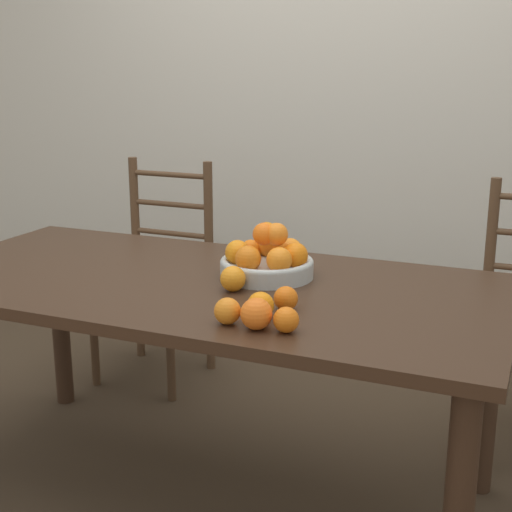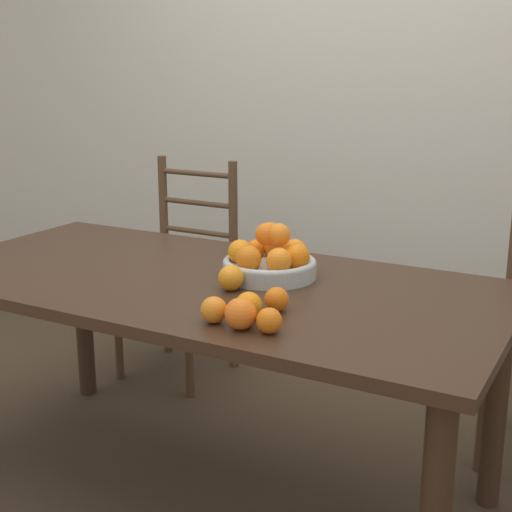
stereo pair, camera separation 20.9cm
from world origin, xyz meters
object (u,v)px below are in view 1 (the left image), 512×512
at_px(orange_loose_4, 227,311).
at_px(orange_loose_5, 256,314).
at_px(orange_loose_1, 286,320).
at_px(orange_loose_2, 233,279).
at_px(fruit_bowl, 268,259).
at_px(orange_loose_0, 286,298).
at_px(orange_loose_3, 261,305).
at_px(chair_left, 156,272).

distance_m(orange_loose_4, orange_loose_5, 0.08).
xyz_separation_m(orange_loose_1, orange_loose_2, (-0.26, 0.25, 0.01)).
bearing_deg(fruit_bowl, orange_loose_2, -102.28).
distance_m(orange_loose_0, orange_loose_3, 0.09).
bearing_deg(fruit_bowl, orange_loose_3, -70.90).
height_order(orange_loose_0, orange_loose_2, orange_loose_2).
distance_m(orange_loose_2, orange_loose_4, 0.27).
bearing_deg(orange_loose_1, orange_loose_0, 110.68).
relative_size(orange_loose_0, orange_loose_3, 0.93).
distance_m(orange_loose_3, orange_loose_5, 0.08).
xyz_separation_m(orange_loose_1, orange_loose_3, (-0.10, 0.07, 0.00)).
bearing_deg(fruit_bowl, chair_left, 140.43).
xyz_separation_m(fruit_bowl, orange_loose_5, (0.14, -0.43, -0.02)).
xyz_separation_m(orange_loose_0, chair_left, (-0.95, 0.92, -0.28)).
height_order(fruit_bowl, orange_loose_5, fruit_bowl).
bearing_deg(chair_left, orange_loose_3, -47.07).
relative_size(orange_loose_1, orange_loose_3, 0.91).
distance_m(fruit_bowl, orange_loose_3, 0.38).
bearing_deg(orange_loose_2, fruit_bowl, 77.72).
bearing_deg(orange_loose_2, orange_loose_0, -26.15).
bearing_deg(orange_loose_0, orange_loose_4, -122.59).
relative_size(orange_loose_1, orange_loose_2, 0.86).
xyz_separation_m(orange_loose_0, orange_loose_1, (0.06, -0.15, -0.00)).
bearing_deg(orange_loose_4, orange_loose_5, -4.54).
distance_m(fruit_bowl, orange_loose_5, 0.46).
height_order(orange_loose_3, orange_loose_5, orange_loose_5).
relative_size(fruit_bowl, orange_loose_4, 4.21).
distance_m(orange_loose_0, orange_loose_1, 0.16).
xyz_separation_m(orange_loose_1, orange_loose_4, (-0.16, -0.00, 0.00)).
distance_m(fruit_bowl, orange_loose_4, 0.43).
distance_m(orange_loose_1, orange_loose_5, 0.08).
relative_size(orange_loose_2, orange_loose_4, 1.09).
height_order(orange_loose_0, orange_loose_1, orange_loose_0).
bearing_deg(orange_loose_0, orange_loose_1, -69.32).
xyz_separation_m(orange_loose_2, orange_loose_3, (0.16, -0.18, -0.00)).
distance_m(orange_loose_2, orange_loose_5, 0.32).
height_order(fruit_bowl, chair_left, chair_left).
distance_m(fruit_bowl, chair_left, 1.06).
distance_m(fruit_bowl, orange_loose_2, 0.18).
bearing_deg(orange_loose_4, orange_loose_3, 48.84).
bearing_deg(orange_loose_1, orange_loose_3, 144.43).
bearing_deg(orange_loose_2, orange_loose_5, -54.97).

